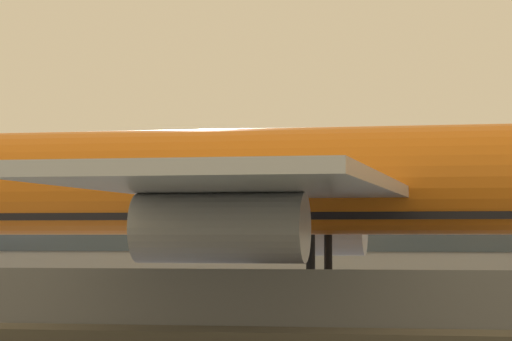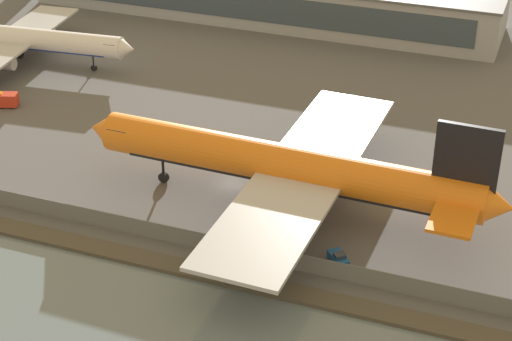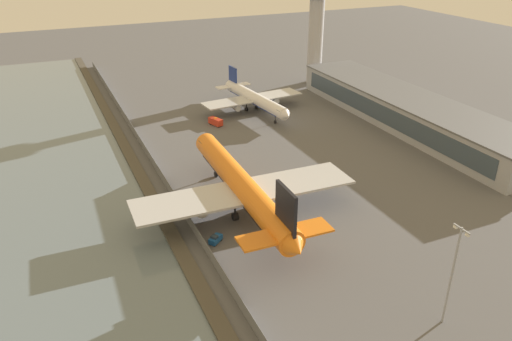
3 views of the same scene
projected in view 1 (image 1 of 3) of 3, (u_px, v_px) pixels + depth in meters
The scene contains 4 objects.
ground_plane at pixel (100, 307), 65.48m from camera, with size 500.00×500.00×0.00m, color #565659.
cargo_jet_orange at pixel (266, 186), 60.94m from camera, with size 58.14×49.78×16.64m.
baggage_tug at pixel (448, 310), 49.24m from camera, with size 3.27×3.49×1.80m.
terminal_building at pixel (116, 227), 135.34m from camera, with size 98.31×20.29×9.59m.
Camera 1 is at (20.41, -63.10, 3.82)m, focal length 85.00 mm.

